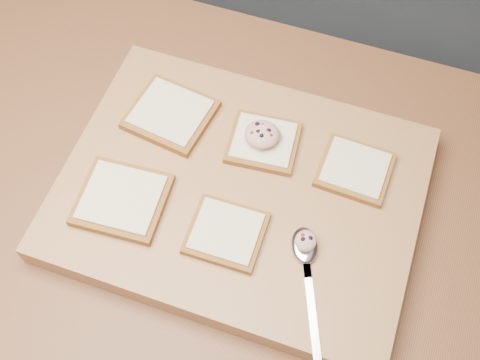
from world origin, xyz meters
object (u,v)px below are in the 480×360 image
object	(u,v)px
cutting_board	(240,194)
spoon	(306,254)
bread_far_center	(263,142)
tuna_salad_dollop	(262,134)

from	to	relation	value
cutting_board	spoon	world-z (taller)	spoon
bread_far_center	spoon	size ratio (longest dim) A/B	0.62
tuna_salad_dollop	spoon	distance (m)	0.21
cutting_board	tuna_salad_dollop	bearing A→B (deg)	85.45
bread_far_center	cutting_board	bearing A→B (deg)	-96.47
cutting_board	tuna_salad_dollop	size ratio (longest dim) A/B	9.87
spoon	tuna_salad_dollop	bearing A→B (deg)	126.61
bread_far_center	tuna_salad_dollop	size ratio (longest dim) A/B	2.12
bread_far_center	tuna_salad_dollop	bearing A→B (deg)	-176.17
cutting_board	tuna_salad_dollop	xyz separation A→B (m)	(0.01, 0.09, 0.05)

